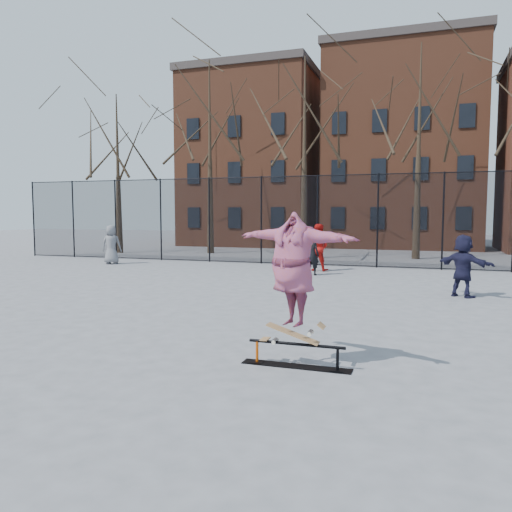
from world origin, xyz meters
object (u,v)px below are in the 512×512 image
(skater, at_px, (293,279))
(bystander_navy, at_px, (463,266))
(bystander_black, at_px, (312,255))
(skateboard, at_px, (293,339))
(skate_rail, at_px, (296,357))
(bystander_grey, at_px, (111,245))
(bystander_red, at_px, (318,247))

(skater, height_order, bystander_navy, skater)
(bystander_black, bearing_deg, skateboard, 113.08)
(skate_rail, bearing_deg, skater, 180.00)
(skater, relative_size, bystander_black, 1.37)
(skate_rail, bearing_deg, bystander_grey, 134.15)
(bystander_grey, height_order, bystander_black, bystander_grey)
(skateboard, xyz_separation_m, bystander_grey, (-11.71, 12.12, 0.46))
(skateboard, relative_size, bystander_navy, 0.52)
(skater, relative_size, bystander_red, 1.11)
(skateboard, distance_m, bystander_red, 12.74)
(skateboard, bearing_deg, bystander_navy, 69.33)
(skateboard, height_order, bystander_black, bystander_black)
(skater, bearing_deg, bystander_black, 120.90)
(skate_rail, distance_m, bystander_grey, 16.91)
(bystander_black, distance_m, bystander_red, 1.46)
(skateboard, relative_size, bystander_black, 0.58)
(bystander_red, bearing_deg, skateboard, 105.88)
(skate_rail, distance_m, bystander_black, 11.32)
(skateboard, height_order, bystander_navy, bystander_navy)
(skate_rail, height_order, bystander_black, bystander_black)
(skater, xyz_separation_m, bystander_grey, (-11.71, 12.12, -0.45))
(bystander_navy, bearing_deg, skateboard, 104.09)
(skater, bearing_deg, skate_rail, 19.89)
(skater, bearing_deg, bystander_navy, 89.23)
(skater, height_order, bystander_red, skater)
(skateboard, xyz_separation_m, bystander_red, (-2.24, 12.53, 0.52))
(bystander_black, xyz_separation_m, bystander_red, (-0.09, 1.44, 0.17))
(skate_rail, xyz_separation_m, bystander_grey, (-11.77, 12.12, 0.74))
(bystander_grey, distance_m, bystander_red, 9.47)
(bystander_grey, xyz_separation_m, bystander_red, (9.46, 0.41, 0.06))
(skate_rail, relative_size, bystander_grey, 0.96)
(skateboard, xyz_separation_m, bystander_black, (-2.16, 11.08, 0.34))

